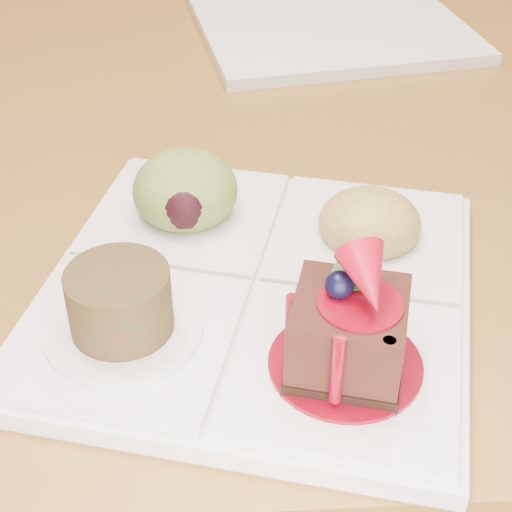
{
  "coord_description": "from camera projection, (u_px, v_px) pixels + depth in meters",
  "views": [
    {
      "loc": [
        0.02,
        -1.12,
        1.06
      ],
      "look_at": [
        0.04,
        -0.75,
        0.79
      ],
      "focal_mm": 55.0,
      "sensor_mm": 36.0,
      "label": 1
    }
  ],
  "objects": [
    {
      "name": "ground",
      "position": [
        218.0,
        345.0,
        1.53
      ],
      "size": [
        6.0,
        6.0,
        0.0
      ],
      "primitive_type": "plane",
      "color": "#503216"
    },
    {
      "name": "sampler_plate",
      "position": [
        255.0,
        272.0,
        0.47
      ],
      "size": [
        0.31,
        0.31,
        0.1
      ],
      "rotation": [
        0.0,
        0.0,
        -0.27
      ],
      "color": "silver",
      "rests_on": "dining_table"
    },
    {
      "name": "second_plate",
      "position": [
        327.0,
        22.0,
        0.84
      ],
      "size": [
        0.31,
        0.31,
        0.01
      ],
      "primitive_type": "cube",
      "rotation": [
        0.0,
        0.0,
        0.17
      ],
      "color": "silver",
      "rests_on": "dining_table"
    }
  ]
}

